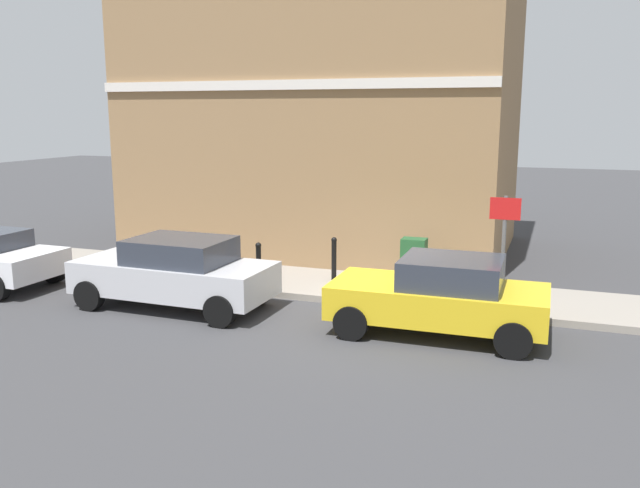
{
  "coord_description": "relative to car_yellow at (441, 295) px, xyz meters",
  "views": [
    {
      "loc": [
        -12.35,
        -3.35,
        4.08
      ],
      "look_at": [
        1.26,
        1.58,
        1.2
      ],
      "focal_mm": 37.34,
      "sensor_mm": 36.0,
      "label": 1
    }
  ],
  "objects": [
    {
      "name": "utility_cabinet",
      "position": [
        2.55,
        1.05,
        -0.07
      ],
      "size": [
        0.46,
        0.61,
        1.15
      ],
      "color": "#1E4C28",
      "rests_on": "sidewalk"
    },
    {
      "name": "corner_building",
      "position": [
        7.22,
        4.66,
        3.0
      ],
      "size": [
        7.25,
        10.48,
        7.49
      ],
      "color": "olive",
      "rests_on": "ground"
    },
    {
      "name": "street_sign",
      "position": [
        1.62,
        -0.95,
        0.91
      ],
      "size": [
        0.08,
        0.6,
        2.3
      ],
      "color": "#59595B",
      "rests_on": "sidewalk"
    },
    {
      "name": "car_silver",
      "position": [
        -0.17,
        5.55,
        0.03
      ],
      "size": [
        1.92,
        4.23,
        1.51
      ],
      "rotation": [
        0.0,
        0.0,
        1.55
      ],
      "color": "#B7B7BC",
      "rests_on": "ground"
    },
    {
      "name": "car_yellow",
      "position": [
        0.0,
        0.0,
        0.0
      ],
      "size": [
        1.91,
        3.96,
        1.47
      ],
      "rotation": [
        0.0,
        0.0,
        1.58
      ],
      "color": "gold",
      "rests_on": "ground"
    },
    {
      "name": "bollard_near_cabinet",
      "position": [
        2.65,
        2.98,
        -0.05
      ],
      "size": [
        0.14,
        0.14,
        1.04
      ],
      "color": "black",
      "rests_on": "sidewalk"
    },
    {
      "name": "bollard_far_kerb",
      "position": [
        1.45,
        4.39,
        -0.05
      ],
      "size": [
        0.14,
        0.14,
        1.04
      ],
      "color": "black",
      "rests_on": "sidewalk"
    },
    {
      "name": "ground",
      "position": [
        0.44,
        1.42,
        -0.75
      ],
      "size": [
        80.0,
        80.0,
        0.0
      ],
      "primitive_type": "plane",
      "color": "#38383A"
    },
    {
      "name": "sidewalk",
      "position": [
        2.42,
        7.42,
        -0.68
      ],
      "size": [
        2.44,
        30.0,
        0.15
      ],
      "primitive_type": "cube",
      "color": "gray",
      "rests_on": "ground"
    }
  ]
}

